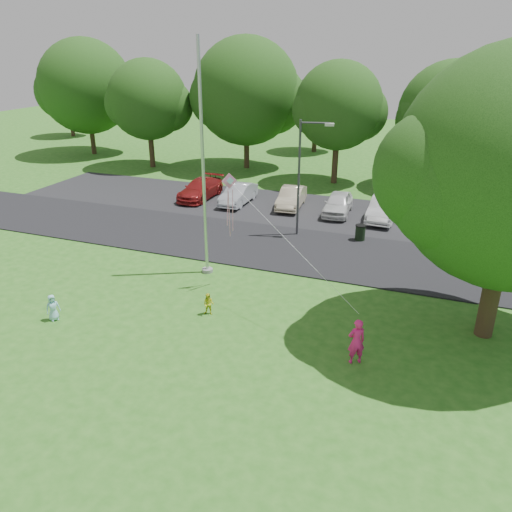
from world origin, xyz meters
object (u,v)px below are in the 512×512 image
(flagpole, at_px, (204,183))
(child_yellow, at_px, (209,304))
(street_lamp, at_px, (304,168))
(child_blue, at_px, (53,308))
(woman, at_px, (356,341))
(trash_can, at_px, (360,233))
(big_tree, at_px, (512,174))
(kite, at_px, (232,194))

(flagpole, bearing_deg, child_yellow, -63.32)
(street_lamp, distance_m, child_blue, 13.99)
(child_yellow, bearing_deg, woman, -18.36)
(street_lamp, height_order, child_blue, street_lamp)
(flagpole, distance_m, child_blue, 7.83)
(flagpole, distance_m, street_lamp, 6.73)
(child_yellow, xyz_separation_m, child_blue, (-5.30, -2.44, 0.08))
(child_blue, bearing_deg, child_yellow, -32.25)
(trash_can, distance_m, big_tree, 11.09)
(flagpole, relative_size, trash_can, 11.32)
(trash_can, height_order, child_yellow, child_yellow)
(child_yellow, distance_m, child_blue, 5.83)
(flagpole, height_order, kite, flagpole)
(child_yellow, bearing_deg, flagpole, 109.65)
(flagpole, distance_m, big_tree, 11.74)
(child_yellow, distance_m, kite, 4.48)
(big_tree, relative_size, kite, 1.58)
(big_tree, distance_m, child_yellow, 11.36)
(street_lamp, height_order, big_tree, big_tree)
(big_tree, distance_m, child_blue, 16.61)
(child_yellow, height_order, child_blue, child_blue)
(woman, bearing_deg, child_yellow, -43.43)
(big_tree, xyz_separation_m, kite, (-9.78, 0.40, -1.71))
(woman, bearing_deg, flagpole, -63.74)
(flagpole, height_order, big_tree, flagpole)
(big_tree, height_order, child_yellow, big_tree)
(flagpole, height_order, child_blue, flagpole)
(trash_can, relative_size, woman, 0.55)
(child_blue, bearing_deg, trash_can, -4.16)
(woman, bearing_deg, big_tree, -172.14)
(trash_can, height_order, big_tree, big_tree)
(trash_can, xyz_separation_m, child_blue, (-9.39, -12.38, 0.08))
(woman, relative_size, kite, 0.26)
(flagpole, distance_m, woman, 9.56)
(flagpole, bearing_deg, big_tree, -7.04)
(woman, distance_m, child_blue, 11.22)
(flagpole, xyz_separation_m, kite, (1.75, -1.02, -0.01))
(woman, distance_m, child_yellow, 5.98)
(big_tree, bearing_deg, child_yellow, -167.85)
(woman, xyz_separation_m, child_blue, (-11.15, -1.27, -0.28))
(street_lamp, xyz_separation_m, trash_can, (3.14, 0.27, -3.27))
(street_lamp, distance_m, woman, 12.24)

